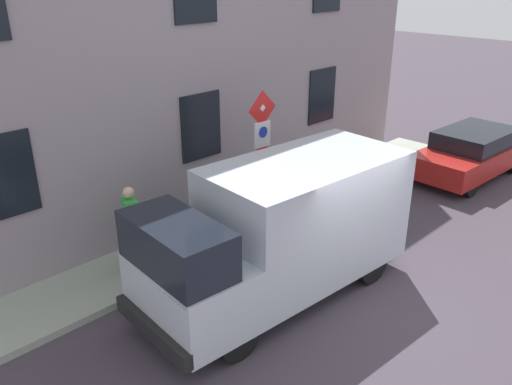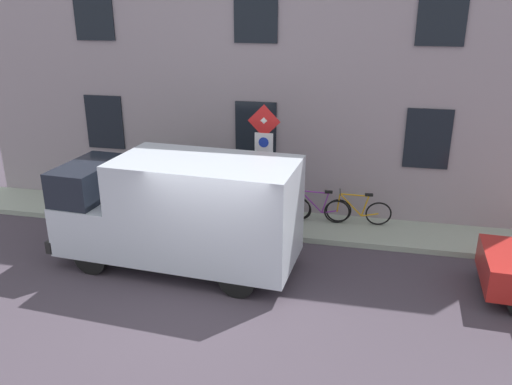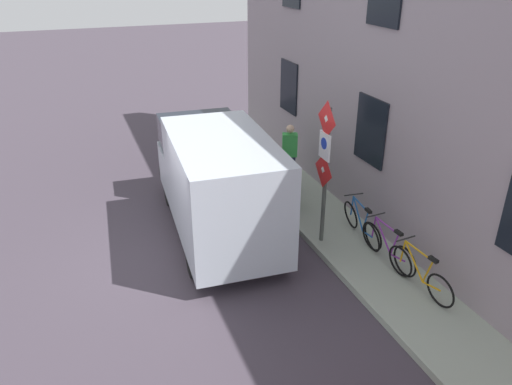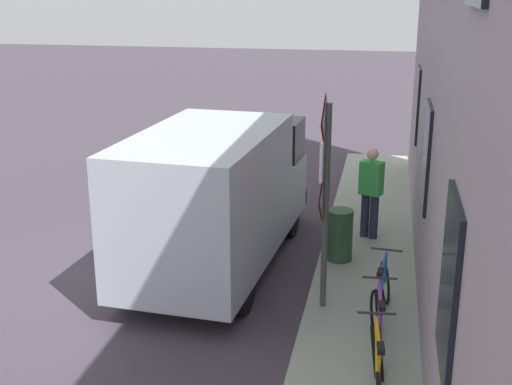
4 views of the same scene
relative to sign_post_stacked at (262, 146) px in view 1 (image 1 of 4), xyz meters
The scene contains 11 objects.
ground_plane 3.57m from the sign_post_stacked, 169.77° to the left, with size 80.00×80.00×0.00m, color #423944.
sidewalk_slab 2.20m from the sign_post_stacked, 39.65° to the left, with size 1.64×17.83×0.14m, color #9BA595.
building_facade 2.44m from the sign_post_stacked, 15.99° to the left, with size 0.75×15.83×7.41m.
sign_post_stacked is the anchor object (origin of this frame).
delivery_van 2.51m from the sign_post_stacked, 143.19° to the left, with size 2.37×5.46×2.50m.
parked_hatchback 7.25m from the sign_post_stacked, 104.30° to the right, with size 1.95×4.09×1.38m.
bicycle_orange 2.92m from the sign_post_stacked, 68.73° to the right, with size 0.46×1.71×0.89m.
bicycle_purple 2.23m from the sign_post_stacked, 54.94° to the right, with size 0.46×1.71×0.89m.
bicycle_blue 1.85m from the sign_post_stacked, 15.73° to the right, with size 0.46×1.72×0.89m.
pedestrian 3.21m from the sign_post_stacked, 78.43° to the left, with size 0.47×0.39×1.72m.
litter_bin 2.36m from the sign_post_stacked, 85.33° to the left, with size 0.44×0.44×0.90m, color #2D5133.
Camera 1 is at (-4.65, 7.16, 5.65)m, focal length 36.67 mm.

